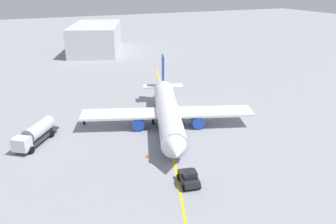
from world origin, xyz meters
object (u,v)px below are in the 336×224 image
at_px(fuel_tanker, 35,133).
at_px(refueling_worker, 84,120).
at_px(pushback_tug, 189,178).
at_px(airplane, 168,112).
at_px(safety_cone_nose, 147,156).

relative_size(fuel_tanker, refueling_worker, 5.44).
bearing_deg(pushback_tug, airplane, 164.90).
distance_m(airplane, fuel_tanker, 22.08).
xyz_separation_m(refueling_worker, safety_cone_nose, (16.05, 6.25, -0.54)).
xyz_separation_m(fuel_tanker, refueling_worker, (-4.46, 8.41, -0.89)).
relative_size(pushback_tug, refueling_worker, 2.28).
relative_size(fuel_tanker, pushback_tug, 2.39).
height_order(airplane, safety_cone_nose, airplane).
bearing_deg(safety_cone_nose, airplane, 141.46).
xyz_separation_m(pushback_tug, refueling_worker, (-24.83, -8.68, -0.19)).
bearing_deg(airplane, refueling_worker, -117.17).
bearing_deg(refueling_worker, pushback_tug, 19.26).
xyz_separation_m(airplane, fuel_tanker, (-2.47, -21.92, -1.06)).
relative_size(airplane, pushback_tug, 8.46).
distance_m(airplane, refueling_worker, 15.31).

